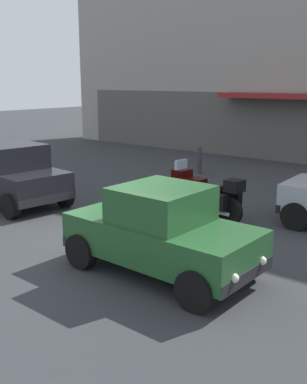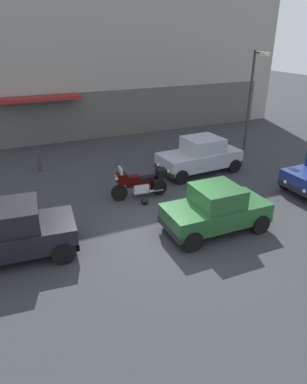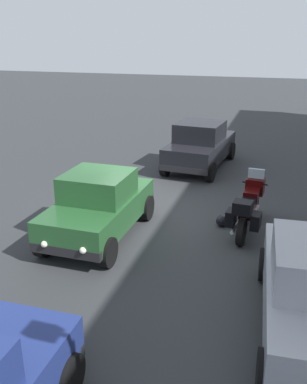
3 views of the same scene
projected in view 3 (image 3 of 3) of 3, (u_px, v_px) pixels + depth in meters
The scene contains 5 objects.
ground_plane at pixel (143, 215), 11.32m from camera, with size 80.00×80.00×0.00m, color #2D3033.
motorcycle at pixel (249, 207), 10.19m from camera, with size 2.26×0.83×1.36m.
helmet at pixel (222, 221), 10.62m from camera, with size 0.28×0.28×0.28m, color black.
car_hatchback_near at pixel (200, 145), 15.14m from camera, with size 3.99×2.12×1.64m.
car_compact_side at pixel (99, 206), 9.90m from camera, with size 3.50×1.74×1.56m.
Camera 3 is at (9.87, 3.32, 4.50)m, focal length 40.08 mm.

